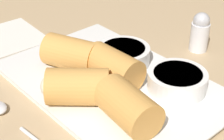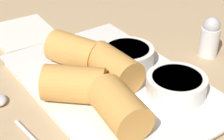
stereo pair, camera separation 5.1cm
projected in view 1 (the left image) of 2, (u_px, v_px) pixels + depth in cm
name	position (u px, v px, depth cm)	size (l,w,h in cm)	color
table_surface	(110.00, 94.00, 55.69)	(180.00, 140.00, 2.00)	tan
serving_plate	(112.00, 86.00, 54.32)	(32.90, 21.60, 1.50)	white
roll_front_left	(126.00, 105.00, 45.26)	(9.17, 5.94, 4.93)	#D19347
roll_front_right	(114.00, 65.00, 53.12)	(8.99, 5.21, 4.93)	#D19347
roll_back_left	(69.00, 53.00, 56.01)	(9.32, 7.64, 4.93)	#D19347
roll_back_right	(74.00, 87.00, 48.52)	(9.07, 9.26, 4.93)	#D19347
dipping_bowl_near	(123.00, 54.00, 57.64)	(8.23, 8.23, 2.70)	white
dipping_bowl_far	(177.00, 80.00, 51.54)	(8.23, 8.23, 2.70)	white
spoon	(9.00, 118.00, 48.61)	(19.69, 3.27, 1.14)	silver
napkin	(10.00, 38.00, 68.21)	(13.08, 11.31, 0.60)	silver
salt_shaker	(200.00, 32.00, 63.28)	(3.15, 3.15, 6.89)	silver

